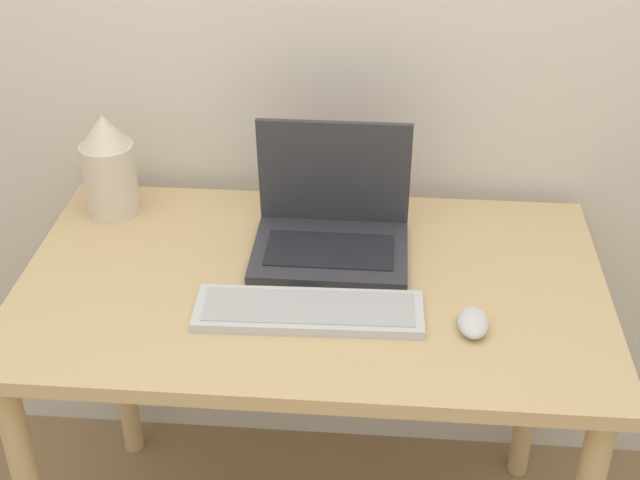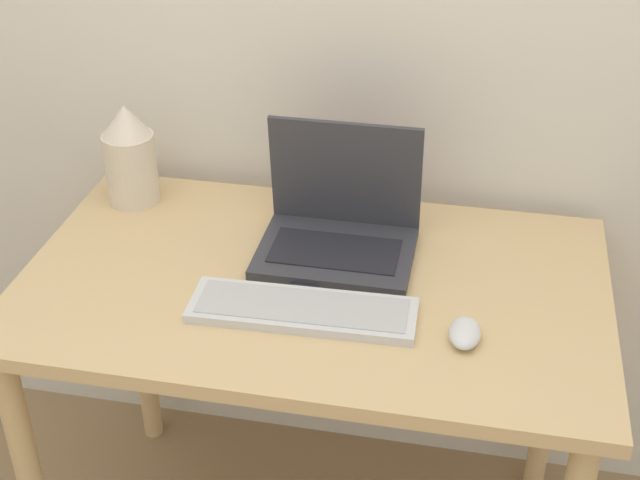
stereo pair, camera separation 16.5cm
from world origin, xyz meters
The scene contains 6 objects.
desk centered at (0.00, 0.34, 0.67)m, with size 1.14×0.69×0.78m.
laptop centered at (0.03, 0.47, 0.83)m, with size 0.31×0.24×0.26m.
keyboard centered at (0.01, 0.23, 0.79)m, with size 0.42×0.14×0.02m.
mouse centered at (0.30, 0.21, 0.79)m, with size 0.06×0.09×0.03m.
vase centered at (-0.45, 0.57, 0.89)m, with size 0.11×0.11×0.23m.
mp3_player centered at (-0.01, 0.32, 0.78)m, with size 0.05×0.05×0.01m.
Camera 1 is at (0.13, -1.08, 1.75)m, focal length 50.00 mm.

